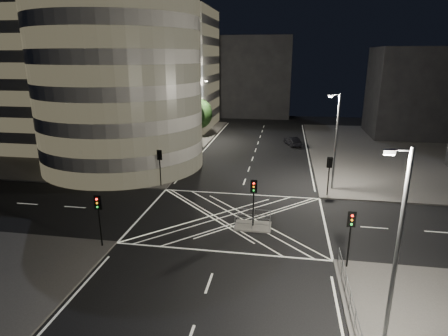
% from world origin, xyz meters
% --- Properties ---
extents(ground, '(120.00, 120.00, 0.00)m').
position_xyz_m(ground, '(0.00, 0.00, 0.00)').
color(ground, black).
rests_on(ground, ground).
extents(sidewalk_far_left, '(42.00, 42.00, 0.15)m').
position_xyz_m(sidewalk_far_left, '(-29.00, 27.00, 0.07)').
color(sidewalk_far_left, '#484643').
rests_on(sidewalk_far_left, ground).
extents(central_island, '(3.00, 2.00, 0.15)m').
position_xyz_m(central_island, '(2.00, -1.50, 0.07)').
color(central_island, slate).
rests_on(central_island, ground).
extents(office_tower_curved, '(30.00, 29.00, 27.20)m').
position_xyz_m(office_tower_curved, '(-20.74, 18.74, 12.65)').
color(office_tower_curved, gray).
rests_on(office_tower_curved, sidewalk_far_left).
extents(office_block_rear, '(24.00, 16.00, 22.00)m').
position_xyz_m(office_block_rear, '(-22.00, 42.00, 11.15)').
color(office_block_rear, gray).
rests_on(office_block_rear, sidewalk_far_left).
extents(building_right_far, '(14.00, 12.00, 15.00)m').
position_xyz_m(building_right_far, '(26.00, 40.00, 7.65)').
color(building_right_far, black).
rests_on(building_right_far, sidewalk_far_right).
extents(building_far_end, '(18.00, 8.00, 18.00)m').
position_xyz_m(building_far_end, '(-4.00, 58.00, 9.00)').
color(building_far_end, black).
rests_on(building_far_end, ground).
extents(tree_a, '(4.25, 4.25, 6.94)m').
position_xyz_m(tree_a, '(-10.50, 9.00, 4.64)').
color(tree_a, black).
rests_on(tree_a, sidewalk_far_left).
extents(tree_b, '(4.88, 4.88, 8.07)m').
position_xyz_m(tree_b, '(-10.50, 15.00, 5.40)').
color(tree_b, black).
rests_on(tree_b, sidewalk_far_left).
extents(tree_c, '(3.62, 3.62, 6.00)m').
position_xyz_m(tree_c, '(-10.50, 21.00, 4.06)').
color(tree_c, black).
rests_on(tree_c, sidewalk_far_left).
extents(tree_d, '(4.42, 4.42, 7.18)m').
position_xyz_m(tree_d, '(-10.50, 27.00, 4.77)').
color(tree_d, black).
rests_on(tree_d, sidewalk_far_left).
extents(tree_e, '(4.51, 4.51, 6.57)m').
position_xyz_m(tree_e, '(-10.50, 33.00, 4.12)').
color(tree_e, black).
rests_on(tree_e, sidewalk_far_left).
extents(traffic_signal_fl, '(0.55, 0.22, 4.00)m').
position_xyz_m(traffic_signal_fl, '(-8.80, 6.80, 2.91)').
color(traffic_signal_fl, black).
rests_on(traffic_signal_fl, sidewalk_far_left).
extents(traffic_signal_nl, '(0.55, 0.22, 4.00)m').
position_xyz_m(traffic_signal_nl, '(-8.80, -6.80, 2.91)').
color(traffic_signal_nl, black).
rests_on(traffic_signal_nl, sidewalk_near_left).
extents(traffic_signal_fr, '(0.55, 0.22, 4.00)m').
position_xyz_m(traffic_signal_fr, '(8.80, 6.80, 2.91)').
color(traffic_signal_fr, black).
rests_on(traffic_signal_fr, sidewalk_far_right).
extents(traffic_signal_nr, '(0.55, 0.22, 4.00)m').
position_xyz_m(traffic_signal_nr, '(8.80, -6.80, 2.91)').
color(traffic_signal_nr, black).
rests_on(traffic_signal_nr, sidewalk_near_right).
extents(traffic_signal_island, '(0.55, 0.22, 4.00)m').
position_xyz_m(traffic_signal_island, '(2.00, -1.50, 2.91)').
color(traffic_signal_island, black).
rests_on(traffic_signal_island, central_island).
extents(street_lamp_left_near, '(1.25, 0.25, 10.00)m').
position_xyz_m(street_lamp_left_near, '(-9.44, 12.00, 5.54)').
color(street_lamp_left_near, slate).
rests_on(street_lamp_left_near, sidewalk_far_left).
extents(street_lamp_left_far, '(1.25, 0.25, 10.00)m').
position_xyz_m(street_lamp_left_far, '(-9.44, 30.00, 5.54)').
color(street_lamp_left_far, slate).
rests_on(street_lamp_left_far, sidewalk_far_left).
extents(street_lamp_right_far, '(1.25, 0.25, 10.00)m').
position_xyz_m(street_lamp_right_far, '(9.44, 9.00, 5.54)').
color(street_lamp_right_far, slate).
rests_on(street_lamp_right_far, sidewalk_far_right).
extents(street_lamp_right_near, '(1.25, 0.25, 10.00)m').
position_xyz_m(street_lamp_right_near, '(9.44, -14.00, 5.54)').
color(street_lamp_right_near, slate).
rests_on(street_lamp_right_near, sidewalk_near_right).
extents(railing_near_right, '(0.06, 11.70, 1.10)m').
position_xyz_m(railing_near_right, '(8.30, -12.15, 0.70)').
color(railing_near_right, slate).
rests_on(railing_near_right, sidewalk_near_right).
extents(railing_island_south, '(2.80, 0.06, 1.10)m').
position_xyz_m(railing_island_south, '(2.00, -2.40, 0.70)').
color(railing_island_south, slate).
rests_on(railing_island_south, central_island).
extents(railing_island_north, '(2.80, 0.06, 1.10)m').
position_xyz_m(railing_island_north, '(2.00, -0.60, 0.70)').
color(railing_island_north, slate).
rests_on(railing_island_north, central_island).
extents(sedan, '(2.85, 4.31, 1.34)m').
position_xyz_m(sedan, '(5.52, 29.17, 0.67)').
color(sedan, black).
rests_on(sedan, ground).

